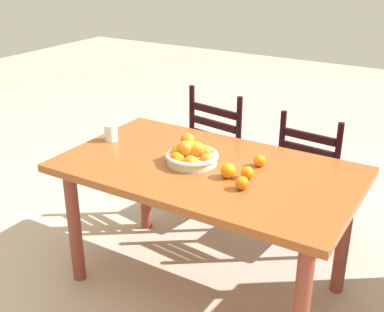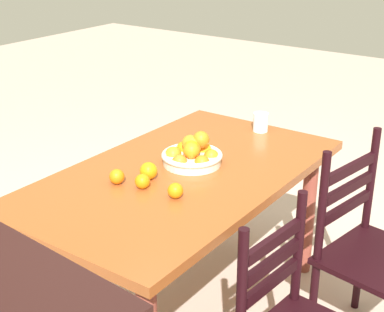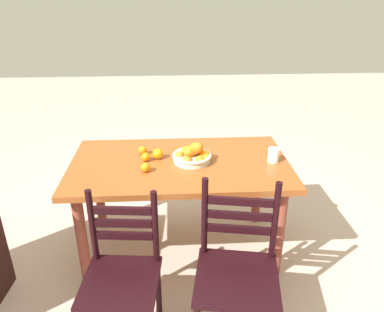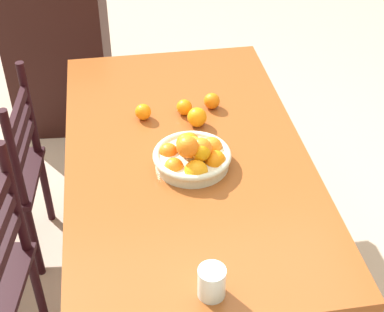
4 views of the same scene
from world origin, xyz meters
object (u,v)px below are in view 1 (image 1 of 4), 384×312
fruit_bowl (191,154)px  orange_loose_2 (260,161)px  chair_near_window (314,180)px  dining_table (207,183)px  orange_loose_1 (242,183)px  orange_loose_0 (247,173)px  orange_loose_3 (228,170)px  drinking_glass (111,132)px  chair_by_cabinet (227,154)px

fruit_bowl → orange_loose_2: size_ratio=4.37×
chair_near_window → orange_loose_2: bearing=85.2°
dining_table → orange_loose_1: orange_loose_1 is taller
dining_table → orange_loose_0: bearing=-6.9°
dining_table → orange_loose_0: (0.24, -0.03, 0.13)m
chair_near_window → orange_loose_2: 0.72m
fruit_bowl → orange_loose_3: 0.25m
chair_near_window → fruit_bowl: (-0.44, -0.77, 0.36)m
orange_loose_2 → chair_near_window: bearing=79.8°
orange_loose_2 → orange_loose_3: orange_loose_3 is taller
orange_loose_1 → orange_loose_2: size_ratio=1.02×
chair_near_window → drinking_glass: chair_near_window is taller
fruit_bowl → orange_loose_0: (0.33, -0.02, -0.02)m
chair_near_window → orange_loose_3: chair_near_window is taller
orange_loose_3 → dining_table: bearing=156.6°
fruit_bowl → orange_loose_0: fruit_bowl is taller
chair_by_cabinet → orange_loose_0: 1.03m
dining_table → drinking_glass: bearing=177.6°
chair_near_window → dining_table: bearing=71.2°
chair_near_window → orange_loose_0: (-0.10, -0.79, 0.34)m
chair_by_cabinet → drinking_glass: 0.91m
chair_near_window → chair_by_cabinet: 0.63m
chair_near_window → orange_loose_3: (-0.19, -0.83, 0.35)m
orange_loose_3 → orange_loose_0: bearing=23.5°
orange_loose_1 → orange_loose_2: 0.28m
chair_by_cabinet → orange_loose_0: bearing=132.6°
chair_near_window → orange_loose_0: size_ratio=14.00×
chair_by_cabinet → fruit_bowl: 0.89m
fruit_bowl → chair_by_cabinet: bearing=103.6°
orange_loose_2 → orange_loose_3: (-0.08, -0.20, 0.01)m
orange_loose_0 → orange_loose_3: bearing=-156.5°
dining_table → fruit_bowl: size_ratio=5.50×
orange_loose_1 → orange_loose_0: bearing=103.3°
orange_loose_2 → orange_loose_0: bearing=-87.2°
chair_near_window → orange_loose_0: chair_near_window is taller
orange_loose_0 → orange_loose_1: size_ratio=0.97×
dining_table → chair_by_cabinet: 0.86m
fruit_bowl → orange_loose_1: (0.36, -0.13, -0.02)m
orange_loose_3 → drinking_glass: bearing=173.4°
dining_table → orange_loose_0: orange_loose_0 is taller
dining_table → orange_loose_3: bearing=-23.4°
chair_near_window → orange_loose_1: (-0.08, -0.90, 0.35)m
fruit_bowl → drinking_glass: 0.57m
orange_loose_2 → drinking_glass: drinking_glass is taller
dining_table → fruit_bowl: bearing=-173.0°
chair_near_window → orange_loose_1: chair_near_window is taller
orange_loose_0 → dining_table: bearing=173.1°
fruit_bowl → orange_loose_0: 0.33m
orange_loose_0 → orange_loose_2: same height
orange_loose_2 → drinking_glass: bearing=-173.0°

